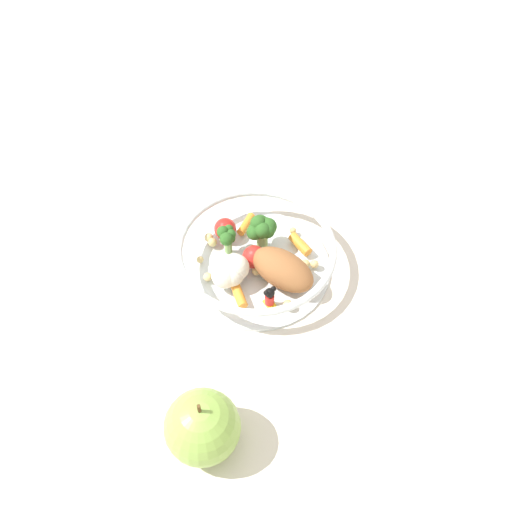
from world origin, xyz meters
name	(u,v)px	position (x,y,z in m)	size (l,w,h in m)	color
ground_plane	(249,258)	(0.00, 0.00, 0.00)	(2.40, 2.40, 0.00)	silver
food_container	(255,257)	(-0.02, 0.01, 0.03)	(0.20, 0.20, 0.06)	white
loose_apple	(202,427)	(-0.09, 0.23, 0.04)	(0.08, 0.08, 0.09)	#8CB74C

